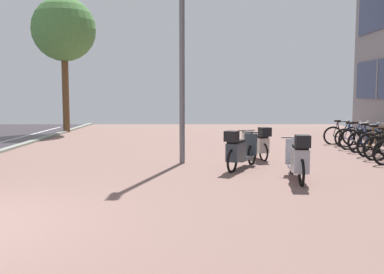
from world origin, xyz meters
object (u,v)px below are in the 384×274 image
object	(u,v)px
bicycle_rack_05	(377,145)
street_tree	(63,30)
bicycle_rack_08	(353,138)
scooter_near	(238,151)
bicycle_rack_09	(341,135)
bicycle_rack_06	(369,142)
lamp_post	(181,29)
bicycle_rack_07	(359,139)
scooter_mid	(257,144)
scooter_far	(297,159)

from	to	relation	value
bicycle_rack_05	street_tree	bearing A→B (deg)	144.34
bicycle_rack_08	street_tree	distance (m)	13.51
scooter_near	bicycle_rack_08	bearing A→B (deg)	44.84
bicycle_rack_09	street_tree	bearing A→B (deg)	155.64
scooter_near	bicycle_rack_06	bearing A→B (deg)	33.31
bicycle_rack_09	lamp_post	bearing A→B (deg)	-143.67
bicycle_rack_09	lamp_post	size ratio (longest dim) A/B	0.21
bicycle_rack_05	bicycle_rack_07	xyz separation A→B (m)	(0.05, 1.50, -0.00)
bicycle_rack_05	bicycle_rack_06	distance (m)	0.75
scooter_mid	street_tree	size ratio (longest dim) A/B	0.26
bicycle_rack_05	bicycle_rack_08	distance (m)	2.25
bicycle_rack_07	scooter_far	xyz separation A→B (m)	(-3.20, -5.01, 0.12)
bicycle_rack_08	scooter_mid	world-z (taller)	scooter_mid
lamp_post	street_tree	world-z (taller)	lamp_post
lamp_post	bicycle_rack_06	bearing A→B (deg)	18.23
bicycle_rack_06	bicycle_rack_07	distance (m)	0.75
bicycle_rack_07	scooter_mid	size ratio (longest dim) A/B	0.85
bicycle_rack_07	scooter_near	size ratio (longest dim) A/B	0.80
bicycle_rack_07	bicycle_rack_08	bearing A→B (deg)	84.94
lamp_post	bicycle_rack_07	bearing A→B (deg)	24.81
street_tree	bicycle_rack_07	bearing A→B (deg)	-30.20
bicycle_rack_09	scooter_far	size ratio (longest dim) A/B	0.70
bicycle_rack_06	bicycle_rack_09	size ratio (longest dim) A/B	1.01
scooter_near	lamp_post	distance (m)	3.43
bicycle_rack_05	bicycle_rack_09	world-z (taller)	bicycle_rack_05
bicycle_rack_05	street_tree	xyz separation A→B (m)	(-11.26, 8.08, 4.36)
bicycle_rack_09	street_tree	size ratio (longest dim) A/B	0.21
bicycle_rack_06	bicycle_rack_07	world-z (taller)	bicycle_rack_07
scooter_mid	lamp_post	bearing A→B (deg)	-160.30
bicycle_rack_08	lamp_post	xyz separation A→B (m)	(-5.73, -3.37, 3.12)
bicycle_rack_08	bicycle_rack_07	bearing A→B (deg)	-95.06
bicycle_rack_09	scooter_mid	distance (m)	4.87
bicycle_rack_06	bicycle_rack_09	bearing A→B (deg)	92.27
scooter_mid	scooter_near	bearing A→B (deg)	-112.19
bicycle_rack_05	scooter_near	distance (m)	4.71
bicycle_rack_07	bicycle_rack_08	size ratio (longest dim) A/B	1.08
scooter_far	lamp_post	size ratio (longest dim) A/B	0.30
scooter_far	street_tree	distance (m)	14.77
scooter_far	street_tree	xyz separation A→B (m)	(-8.10, 11.59, 4.24)
bicycle_rack_05	scooter_far	distance (m)	4.73
bicycle_rack_06	scooter_far	world-z (taller)	scooter_far
bicycle_rack_06	street_tree	distance (m)	14.18
bicycle_rack_09	scooter_mid	world-z (taller)	scooter_mid
bicycle_rack_06	bicycle_rack_09	world-z (taller)	bicycle_rack_06
bicycle_rack_09	street_tree	distance (m)	13.09
scooter_mid	lamp_post	size ratio (longest dim) A/B	0.26
bicycle_rack_05	bicycle_rack_06	bearing A→B (deg)	84.91
bicycle_rack_07	street_tree	size ratio (longest dim) A/B	0.22
bicycle_rack_07	scooter_mid	distance (m)	4.04
scooter_near	street_tree	world-z (taller)	street_tree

